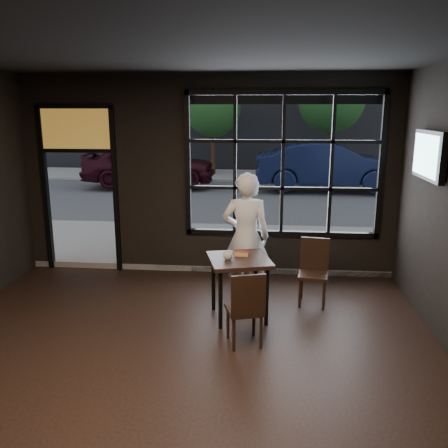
# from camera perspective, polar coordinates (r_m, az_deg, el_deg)

# --- Properties ---
(floor) EXTENTS (6.00, 7.00, 0.02)m
(floor) POSITION_cam_1_polar(r_m,az_deg,el_deg) (4.87, -7.59, -19.64)
(floor) COLOR black
(floor) RESTS_ON ground
(ceiling) EXTENTS (6.00, 7.00, 0.02)m
(ceiling) POSITION_cam_1_polar(r_m,az_deg,el_deg) (4.11, -9.09, 21.29)
(ceiling) COLOR black
(ceiling) RESTS_ON ground
(window_frame) EXTENTS (3.06, 0.12, 2.28)m
(window_frame) POSITION_cam_1_polar(r_m,az_deg,el_deg) (7.50, 7.09, 7.04)
(window_frame) COLOR black
(window_frame) RESTS_ON ground
(stained_transom) EXTENTS (1.20, 0.06, 0.70)m
(stained_transom) POSITION_cam_1_polar(r_m,az_deg,el_deg) (8.07, -17.38, 10.91)
(stained_transom) COLOR orange
(stained_transom) RESTS_ON ground
(street_asphalt) EXTENTS (60.00, 41.00, 0.04)m
(street_asphalt) POSITION_cam_1_polar(r_m,az_deg,el_deg) (28.10, 3.40, 8.19)
(street_asphalt) COLOR #545456
(street_asphalt) RESTS_ON ground
(building_across) EXTENTS (28.00, 12.00, 15.00)m
(building_across) POSITION_cam_1_polar(r_m,az_deg,el_deg) (27.40, 3.56, 23.84)
(building_across) COLOR #5B5956
(building_across) RESTS_ON ground
(cafe_table) EXTENTS (0.92, 0.92, 0.81)m
(cafe_table) POSITION_cam_1_polar(r_m,az_deg,el_deg) (6.18, 1.82, -7.66)
(cafe_table) COLOR black
(cafe_table) RESTS_ON floor
(chair_near) EXTENTS (0.49, 0.49, 0.90)m
(chair_near) POSITION_cam_1_polar(r_m,az_deg,el_deg) (5.50, 2.46, -9.96)
(chair_near) COLOR black
(chair_near) RESTS_ON floor
(chair_window) EXTENTS (0.45, 0.45, 0.91)m
(chair_window) POSITION_cam_1_polar(r_m,az_deg,el_deg) (6.67, 10.69, -5.81)
(chair_window) COLOR black
(chair_window) RESTS_ON floor
(man) EXTENTS (0.69, 0.48, 1.82)m
(man) POSITION_cam_1_polar(r_m,az_deg,el_deg) (6.63, 2.65, -1.59)
(man) COLOR silver
(man) RESTS_ON floor
(hotdog) EXTENTS (0.20, 0.09, 0.06)m
(hotdog) POSITION_cam_1_polar(r_m,az_deg,el_deg) (6.12, 2.10, -3.60)
(hotdog) COLOR tan
(hotdog) RESTS_ON cafe_table
(cup) EXTENTS (0.15, 0.15, 0.10)m
(cup) POSITION_cam_1_polar(r_m,az_deg,el_deg) (5.98, 0.46, -3.84)
(cup) COLOR silver
(cup) RESTS_ON cafe_table
(tv) EXTENTS (0.12, 1.02, 0.60)m
(tv) POSITION_cam_1_polar(r_m,az_deg,el_deg) (6.35, 23.47, 7.60)
(tv) COLOR black
(tv) RESTS_ON wall_right
(navy_car) EXTENTS (4.66, 1.63, 1.53)m
(navy_car) POSITION_cam_1_polar(r_m,az_deg,el_deg) (15.88, 12.39, 6.90)
(navy_car) COLOR black
(navy_car) RESTS_ON street_asphalt
(maroon_car) EXTENTS (4.60, 2.17, 1.52)m
(maroon_car) POSITION_cam_1_polar(r_m,az_deg,el_deg) (16.48, -8.99, 7.26)
(maroon_car) COLOR black
(maroon_car) RESTS_ON street_asphalt
(tree_left) EXTENTS (2.20, 2.20, 3.75)m
(tree_left) POSITION_cam_1_polar(r_m,az_deg,el_deg) (19.17, -1.35, 13.64)
(tree_left) COLOR #332114
(tree_left) RESTS_ON street_asphalt
(tree_right) EXTENTS (2.49, 2.49, 4.26)m
(tree_right) POSITION_cam_1_polar(r_m,az_deg,el_deg) (18.63, 12.81, 14.41)
(tree_right) COLOR #332114
(tree_right) RESTS_ON street_asphalt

